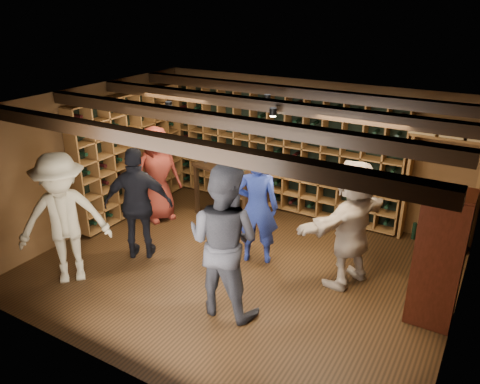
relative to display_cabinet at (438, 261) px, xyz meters
The scene contains 13 objects.
ground 2.85m from the display_cabinet, behind, with size 6.00×6.00×0.00m, color #311D0D.
room_shell 3.14m from the display_cabinet, behind, with size 6.00×6.00×6.00m.
wine_rack_back 3.89m from the display_cabinet, 146.67° to the left, with size 4.65×0.30×2.20m.
wine_rack_left 5.59m from the display_cabinet, behind, with size 0.30×2.65×2.20m.
crate_shelf 2.26m from the display_cabinet, 98.20° to the left, with size 1.20×0.32×2.07m.
display_cabinet is the anchor object (origin of this frame).
man_blue_shirt 2.62m from the display_cabinet, behind, with size 0.66×0.43×1.80m, color navy.
man_grey_suit 2.66m from the display_cabinet, 154.11° to the right, with size 0.99×0.77×2.04m, color black.
guest_red_floral 4.94m from the display_cabinet, behind, with size 0.86×0.56×1.77m, color maroon.
guest_woman_black 4.31m from the display_cabinet, behind, with size 1.06×0.44×1.80m, color black.
guest_khaki 5.00m from the display_cabinet, 160.31° to the right, with size 1.26×0.72×1.94m, color gray.
guest_beige 1.23m from the display_cabinet, 166.45° to the left, with size 1.73×0.55×1.87m, color tan.
tasting_table 3.97m from the display_cabinet, 161.64° to the left, with size 1.45×0.94×1.29m.
Camera 1 is at (3.12, -5.31, 3.87)m, focal length 35.00 mm.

